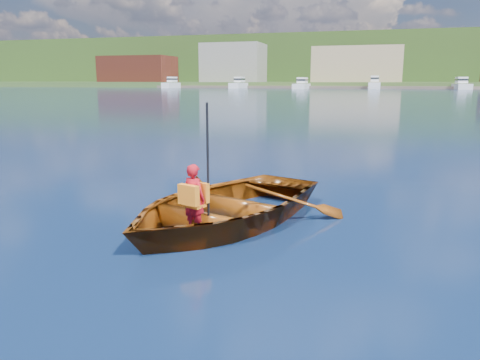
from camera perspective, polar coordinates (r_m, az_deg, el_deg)
name	(u,v)px	position (r m, az deg, el deg)	size (l,w,h in m)	color
ground	(243,211)	(8.59, 0.38, -3.76)	(600.00, 600.00, 0.00)	#162B4A
rowboat	(223,205)	(7.82, -2.03, -3.09)	(4.40, 5.14, 0.90)	brown
child_paddler	(194,197)	(6.97, -5.60, -2.13)	(0.44, 0.43, 1.93)	red
shoreline	(374,64)	(244.72, 15.97, 13.38)	(400.00, 140.00, 22.00)	#305B23
dock	(346,87)	(156.27, 12.80, 10.96)	(159.96, 13.47, 0.80)	brown
waterfront_buildings	(349,65)	(173.34, 13.12, 13.45)	(202.00, 16.00, 14.00)	maroon
marina_yachts	(375,84)	(151.30, 16.13, 11.13)	(141.75, 13.84, 4.28)	white
hillside_trees	(205,49)	(272.05, -4.29, 15.62)	(302.99, 81.59, 24.10)	#382314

